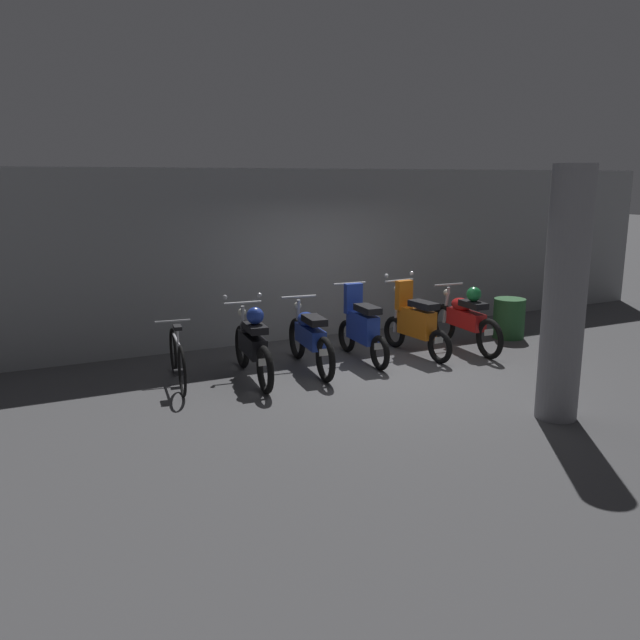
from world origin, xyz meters
TOP-DOWN VIEW (x-y plane):
  - ground_plane at (0.00, 0.00)m, footprint 80.00×80.00m
  - back_wall at (0.00, 2.54)m, footprint 16.00×0.30m
  - motorbike_slot_0 at (-1.89, 0.46)m, footprint 0.59×1.95m
  - motorbike_slot_1 at (-0.94, 0.56)m, footprint 0.56×1.95m
  - motorbike_slot_2 at (0.00, 0.66)m, footprint 0.56×1.68m
  - motorbike_slot_3 at (0.94, 0.57)m, footprint 0.59×1.68m
  - motorbike_slot_4 at (1.89, 0.47)m, footprint 0.56×1.95m
  - bicycle at (-2.90, 0.69)m, footprint 0.50×1.72m
  - support_pillar at (0.83, -2.57)m, footprint 0.49×0.49m
  - trash_bin at (3.10, 0.76)m, footprint 0.55×0.55m

SIDE VIEW (x-z plane):
  - ground_plane at x=0.00m, z-range 0.00..0.00m
  - trash_bin at x=3.10m, z-range 0.00..0.71m
  - bicycle at x=-2.90m, z-range -0.08..0.80m
  - motorbike_slot_1 at x=-0.94m, z-range -0.03..1.01m
  - motorbike_slot_2 at x=0.00m, z-range -0.06..1.11m
  - motorbike_slot_4 at x=1.89m, z-range -0.02..1.07m
  - motorbike_slot_3 at x=0.94m, z-range -0.12..1.17m
  - motorbike_slot_0 at x=-1.89m, z-range -0.05..1.10m
  - back_wall at x=0.00m, z-range 0.00..2.97m
  - support_pillar at x=0.83m, z-range 0.00..2.97m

